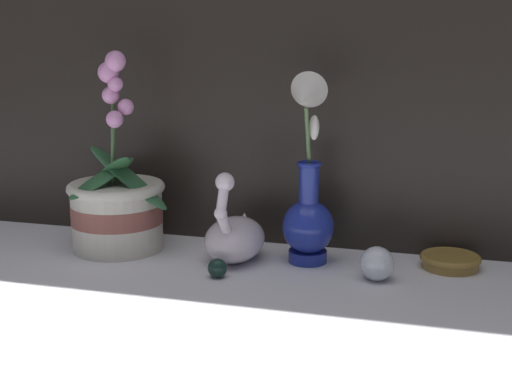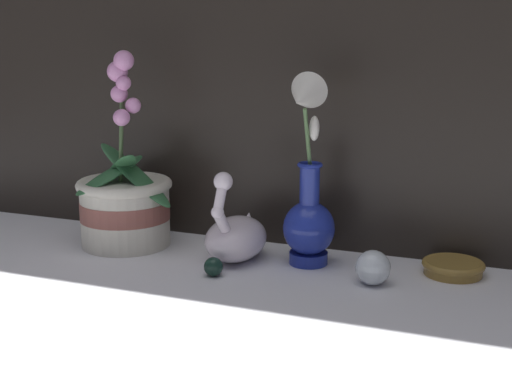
{
  "view_description": "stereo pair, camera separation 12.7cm",
  "coord_description": "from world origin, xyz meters",
  "views": [
    {
      "loc": [
        0.33,
        -1.06,
        0.42
      ],
      "look_at": [
        -0.01,
        0.13,
        0.13
      ],
      "focal_mm": 50.0,
      "sensor_mm": 36.0,
      "label": 1
    },
    {
      "loc": [
        0.45,
        -1.02,
        0.42
      ],
      "look_at": [
        -0.01,
        0.13,
        0.13
      ],
      "focal_mm": 50.0,
      "sensor_mm": 36.0,
      "label": 2
    }
  ],
  "objects": [
    {
      "name": "amber_dish",
      "position": [
        0.33,
        0.21,
        0.01
      ],
      "size": [
        0.11,
        0.11,
        0.02
      ],
      "color": "olive",
      "rests_on": "ground_plane"
    },
    {
      "name": "glass_sphere",
      "position": [
        0.21,
        0.1,
        0.03
      ],
      "size": [
        0.06,
        0.06,
        0.06
      ],
      "color": "silver",
      "rests_on": "ground_plane"
    },
    {
      "name": "ground_plane",
      "position": [
        0.0,
        0.0,
        0.0
      ],
      "size": [
        2.8,
        2.8,
        0.0
      ],
      "primitive_type": "plane",
      "color": "white"
    },
    {
      "name": "glass_bauble",
      "position": [
        -0.05,
        0.05,
        0.02
      ],
      "size": [
        0.03,
        0.03,
        0.03
      ],
      "color": "#142D23",
      "rests_on": "ground_plane"
    },
    {
      "name": "orchid_potted_plant",
      "position": [
        -0.29,
        0.15,
        0.09
      ],
      "size": [
        0.23,
        0.22,
        0.38
      ],
      "color": "beige",
      "rests_on": "ground_plane"
    },
    {
      "name": "swan_figurine",
      "position": [
        -0.05,
        0.14,
        0.05
      ],
      "size": [
        0.11,
        0.18,
        0.18
      ],
      "color": "white",
      "rests_on": "ground_plane"
    },
    {
      "name": "blue_vase",
      "position": [
        0.08,
        0.16,
        0.12
      ],
      "size": [
        0.09,
        0.14,
        0.35
      ],
      "color": "navy",
      "rests_on": "ground_plane"
    }
  ]
}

